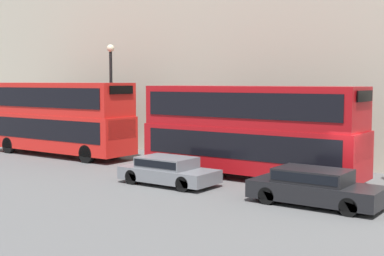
# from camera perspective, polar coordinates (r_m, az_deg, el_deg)

# --- Properties ---
(ground_plane) EXTENTS (200.00, 200.00, 0.00)m
(ground_plane) POSITION_cam_1_polar(r_m,az_deg,el_deg) (21.21, 17.11, -7.33)
(ground_plane) COLOR #5B5B5B
(bus_leading) EXTENTS (2.59, 10.49, 4.23)m
(bus_leading) POSITION_cam_1_polar(r_m,az_deg,el_deg) (24.52, 6.19, 0.03)
(bus_leading) COLOR #A80F14
(bus_leading) RESTS_ON ground
(bus_second_in_queue) EXTENTS (2.59, 10.12, 4.37)m
(bus_second_in_queue) POSITION_cam_1_polar(r_m,az_deg,el_deg) (32.86, -13.92, 1.29)
(bus_second_in_queue) COLOR red
(bus_second_in_queue) RESTS_ON ground
(car_dark_sedan) EXTENTS (1.85, 4.71, 1.33)m
(car_dark_sedan) POSITION_cam_1_polar(r_m,az_deg,el_deg) (19.73, 12.92, -6.05)
(car_dark_sedan) COLOR black
(car_dark_sedan) RESTS_ON ground
(car_hatchback) EXTENTS (1.88, 4.29, 1.20)m
(car_hatchback) POSITION_cam_1_polar(r_m,az_deg,el_deg) (23.08, -2.57, -4.48)
(car_hatchback) COLOR slate
(car_hatchback) RESTS_ON ground
(street_lamp) EXTENTS (0.44, 0.44, 6.62)m
(street_lamp) POSITION_cam_1_polar(r_m,az_deg,el_deg) (32.16, -8.63, 4.28)
(street_lamp) COLOR black
(street_lamp) RESTS_ON ground
(pedestrian) EXTENTS (0.36, 0.36, 1.76)m
(pedestrian) POSITION_cam_1_polar(r_m,az_deg,el_deg) (32.47, -7.53, -1.47)
(pedestrian) COLOR #26262D
(pedestrian) RESTS_ON ground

